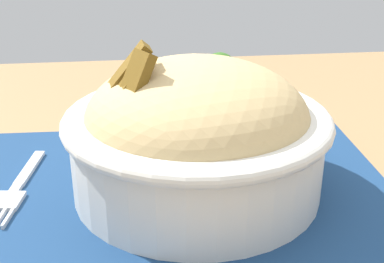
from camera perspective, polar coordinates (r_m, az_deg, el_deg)
table at (r=0.47m, az=0.50°, el=-14.33°), size 1.26×0.84×0.73m
placemat at (r=0.42m, az=-3.69°, el=-7.41°), size 0.40×0.30×0.00m
bowl at (r=0.41m, az=-0.04°, el=0.13°), size 0.23×0.23×0.12m
fork at (r=0.45m, az=-19.18°, el=-6.09°), size 0.03×0.13×0.00m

